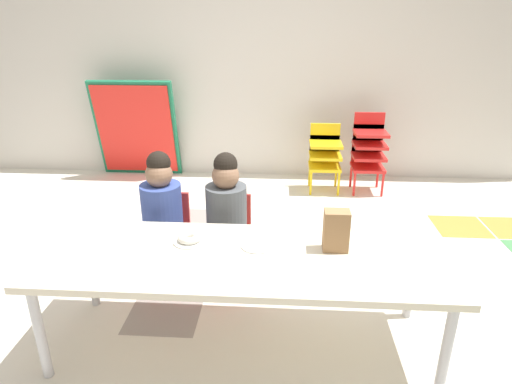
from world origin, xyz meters
The scene contains 12 objects.
ground_plane centered at (0.01, 0.00, -0.01)m, with size 6.64×4.44×0.02m.
back_wall centered at (0.00, 2.22, 1.39)m, with size 6.64×0.10×2.78m, color beige.
craft_table centered at (0.06, -0.68, 0.52)m, with size 2.09×0.72×0.56m.
seated_child_near_camera centered at (-0.52, -0.10, 0.55)m, with size 0.32×0.31×0.92m.
seated_child_middle_seat centered at (-0.10, -0.10, 0.55)m, with size 0.32×0.32×0.92m.
kid_chair_yellow_stack centered at (0.68, 1.73, 0.40)m, with size 0.32×0.30×0.68m.
kid_chair_red_stack centered at (1.12, 1.73, 0.46)m, with size 0.32×0.30×0.80m.
folded_activity_table centered at (-1.37, 2.02, 0.54)m, with size 0.90×0.29×1.09m.
paper_bag_brown centered at (0.53, -0.59, 0.67)m, with size 0.13×0.09×0.22m, color #9E754C.
paper_plate_near_edge centered at (-0.24, -0.56, 0.56)m, with size 0.18×0.18×0.01m, color white.
paper_plate_center_table centered at (0.13, -0.58, 0.56)m, with size 0.18×0.18×0.01m, color white.
donut_powdered_on_plate centered at (-0.24, -0.56, 0.59)m, with size 0.13×0.13×0.04m, color white.
Camera 1 is at (0.25, -2.65, 1.69)m, focal length 30.91 mm.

